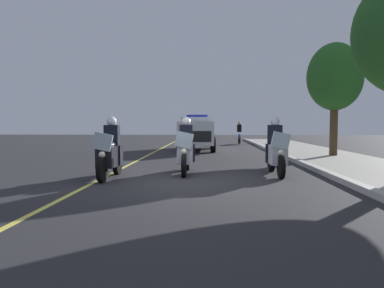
{
  "coord_description": "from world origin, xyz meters",
  "views": [
    {
      "loc": [
        8.8,
        0.52,
        1.5
      ],
      "look_at": [
        -1.59,
        0.0,
        0.9
      ],
      "focal_mm": 32.07,
      "sensor_mm": 36.0,
      "label": 1
    }
  ],
  "objects_px": {
    "police_suv": "(197,132)",
    "tree_far_back": "(335,77)",
    "cyclist_background": "(239,133)",
    "police_motorcycle_trailing": "(276,151)",
    "police_motorcycle_lead_left": "(110,153)",
    "police_motorcycle_lead_right": "(186,151)"
  },
  "relations": [
    {
      "from": "police_motorcycle_lead_left",
      "to": "police_motorcycle_lead_right",
      "type": "distance_m",
      "value": 2.28
    },
    {
      "from": "police_motorcycle_trailing",
      "to": "cyclist_background",
      "type": "height_order",
      "value": "police_motorcycle_trailing"
    },
    {
      "from": "police_motorcycle_lead_right",
      "to": "police_motorcycle_trailing",
      "type": "xyz_separation_m",
      "value": [
        0.17,
        2.69,
        0.0
      ]
    },
    {
      "from": "police_suv",
      "to": "tree_far_back",
      "type": "bearing_deg",
      "value": 57.49
    },
    {
      "from": "cyclist_background",
      "to": "police_motorcycle_lead_right",
      "type": "bearing_deg",
      "value": -10.95
    },
    {
      "from": "tree_far_back",
      "to": "police_motorcycle_lead_left",
      "type": "bearing_deg",
      "value": -52.66
    },
    {
      "from": "police_motorcycle_lead_left",
      "to": "police_suv",
      "type": "bearing_deg",
      "value": 168.81
    },
    {
      "from": "tree_far_back",
      "to": "cyclist_background",
      "type": "bearing_deg",
      "value": -161.42
    },
    {
      "from": "police_motorcycle_trailing",
      "to": "cyclist_background",
      "type": "xyz_separation_m",
      "value": [
        -15.51,
        0.28,
        0.14
      ]
    },
    {
      "from": "police_motorcycle_lead_left",
      "to": "police_motorcycle_trailing",
      "type": "bearing_deg",
      "value": 100.37
    },
    {
      "from": "police_motorcycle_lead_right",
      "to": "police_motorcycle_trailing",
      "type": "height_order",
      "value": "same"
    },
    {
      "from": "police_motorcycle_lead_right",
      "to": "police_suv",
      "type": "distance_m",
      "value": 9.37
    },
    {
      "from": "cyclist_background",
      "to": "police_motorcycle_trailing",
      "type": "bearing_deg",
      "value": -1.02
    },
    {
      "from": "police_motorcycle_trailing",
      "to": "police_motorcycle_lead_left",
      "type": "bearing_deg",
      "value": -79.63
    },
    {
      "from": "police_suv",
      "to": "police_motorcycle_trailing",
      "type": "bearing_deg",
      "value": 15.64
    },
    {
      "from": "police_motorcycle_trailing",
      "to": "police_motorcycle_lead_right",
      "type": "bearing_deg",
      "value": -93.58
    },
    {
      "from": "police_motorcycle_lead_right",
      "to": "police_suv",
      "type": "xyz_separation_m",
      "value": [
        -9.37,
        0.02,
        0.37
      ]
    },
    {
      "from": "police_suv",
      "to": "tree_far_back",
      "type": "relative_size",
      "value": 0.98
    },
    {
      "from": "police_motorcycle_trailing",
      "to": "police_suv",
      "type": "bearing_deg",
      "value": -164.36
    },
    {
      "from": "police_motorcycle_lead_left",
      "to": "tree_far_back",
      "type": "distance_m",
      "value": 10.91
    },
    {
      "from": "police_motorcycle_lead_right",
      "to": "cyclist_background",
      "type": "distance_m",
      "value": 15.62
    },
    {
      "from": "police_suv",
      "to": "tree_far_back",
      "type": "xyz_separation_m",
      "value": [
        4.02,
        6.31,
        2.53
      ]
    }
  ]
}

